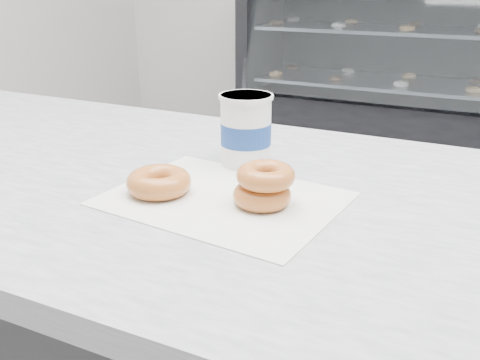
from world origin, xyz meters
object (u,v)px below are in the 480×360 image
Objects in this scene: display_case at (437,100)px; donut_stack at (264,185)px; coffee_cup at (246,129)px; donut_single at (159,182)px.

display_case reaches higher than donut_stack.
display_case is 26.07× the size of donut_stack.
display_case is 18.98× the size of coffee_cup.
display_case reaches higher than coffee_cup.
donut_stack is (0.16, 0.03, 0.01)m from donut_single.
display_case is at bearing 63.60° from coffee_cup.
donut_stack is at bearing -89.56° from display_case.
donut_single is 0.80× the size of coffee_cup.
donut_stack is 0.19m from coffee_cup.
donut_single is 0.17m from donut_stack.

